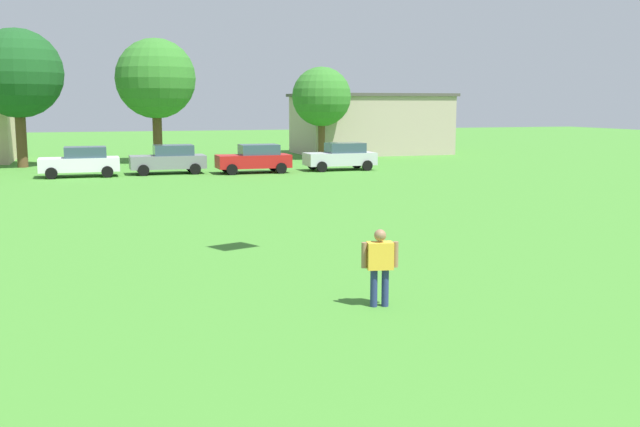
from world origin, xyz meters
The scene contains 10 objects.
ground_plane centered at (0.00, 30.00, 0.00)m, with size 160.00×160.00×0.00m, color #42842D.
adult_bystander centered at (1.48, 10.31, 0.94)m, with size 0.74×0.38×1.58m.
parked_car_white_0 centered at (-4.26, 39.99, 0.86)m, with size 4.30×2.02×1.68m.
parked_car_gray_1 centered at (0.65, 40.32, 0.86)m, with size 4.30×2.02×1.68m.
parked_car_red_2 centered at (5.52, 39.28, 0.86)m, with size 4.30×2.02×1.68m.
parked_car_silver_3 centered at (11.00, 39.46, 0.86)m, with size 4.30×2.02×1.68m.
tree_left centered at (-7.85, 47.64, 5.94)m, with size 5.64×5.64×8.79m.
tree_right centered at (0.83, 48.76, 5.73)m, with size 5.45×5.45×8.49m.
tree_far_right centered at (12.67, 48.48, 4.55)m, with size 4.32×4.32×6.74m.
house_left centered at (18.47, 53.40, 2.45)m, with size 12.22×7.87×4.88m.
Camera 1 is at (-4.04, -2.91, 4.04)m, focal length 40.99 mm.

